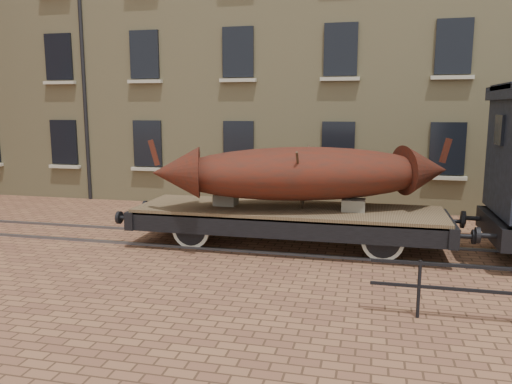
# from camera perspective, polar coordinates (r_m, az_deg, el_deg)

# --- Properties ---
(ground) EXTENTS (90.00, 90.00, 0.00)m
(ground) POSITION_cam_1_polar(r_m,az_deg,el_deg) (12.84, 3.05, -6.23)
(ground) COLOR brown
(warehouse_cream) EXTENTS (40.00, 10.19, 14.00)m
(warehouse_cream) POSITION_cam_1_polar(r_m,az_deg,el_deg) (22.45, 16.02, 18.19)
(warehouse_cream) COLOR tan
(warehouse_cream) RESTS_ON ground
(rail_track) EXTENTS (30.00, 1.52, 0.06)m
(rail_track) POSITION_cam_1_polar(r_m,az_deg,el_deg) (12.84, 3.06, -6.10)
(rail_track) COLOR #59595E
(rail_track) RESTS_ON ground
(flatcar_wagon) EXTENTS (8.61, 2.34, 1.30)m
(flatcar_wagon) POSITION_cam_1_polar(r_m,az_deg,el_deg) (12.63, 3.64, -2.72)
(flatcar_wagon) COLOR brown
(flatcar_wagon) RESTS_ON ground
(iron_boat) EXTENTS (7.38, 3.95, 1.75)m
(iron_boat) POSITION_cam_1_polar(r_m,az_deg,el_deg) (12.39, 5.38, 2.16)
(iron_boat) COLOR #50170C
(iron_boat) RESTS_ON flatcar_wagon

